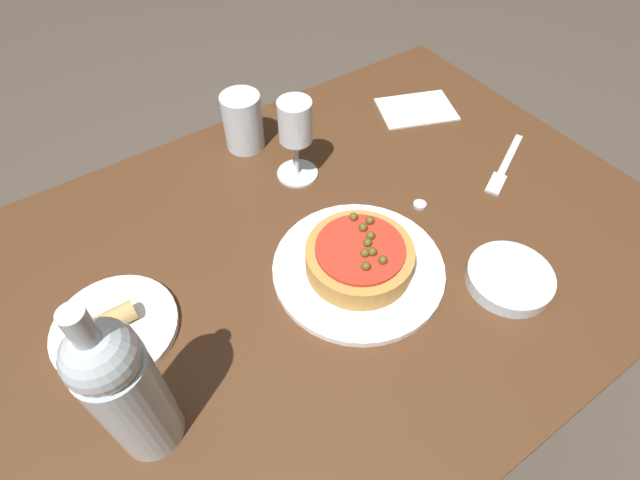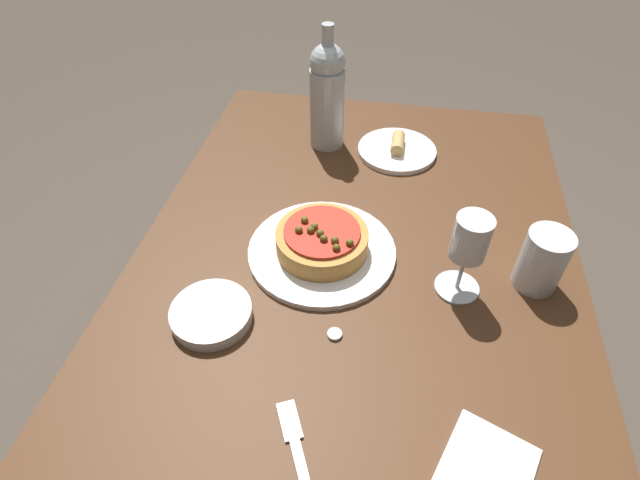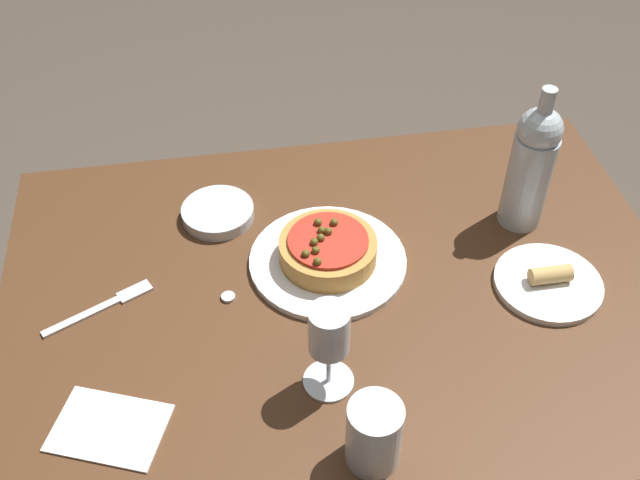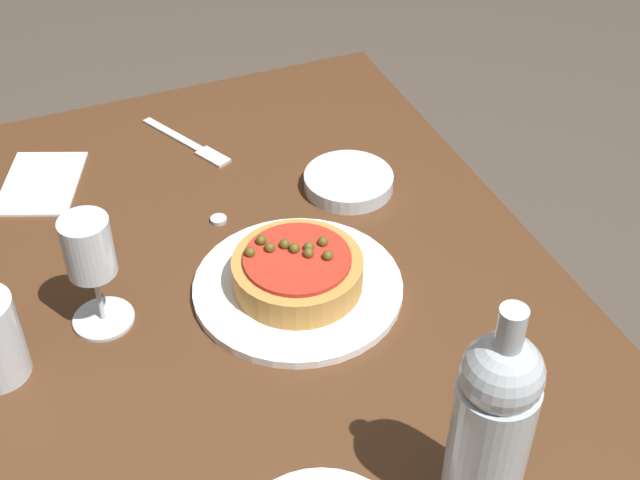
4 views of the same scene
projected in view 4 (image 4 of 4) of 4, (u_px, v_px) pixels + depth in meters
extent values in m
cube|color=#4C2D19|center=(257.00, 322.00, 1.16)|extent=(1.16, 0.83, 0.03)
cylinder|color=#4C2D19|center=(343.00, 230.00, 1.85)|extent=(0.06, 0.06, 0.67)
cylinder|color=white|center=(298.00, 287.00, 1.17)|extent=(0.28, 0.28, 0.01)
cylinder|color=#BC843D|center=(298.00, 272.00, 1.15)|extent=(0.17, 0.17, 0.04)
cylinder|color=#B72D1E|center=(297.00, 259.00, 1.14)|extent=(0.14, 0.14, 0.01)
sphere|color=brown|center=(261.00, 240.00, 1.15)|extent=(0.01, 0.01, 0.01)
sphere|color=brown|center=(250.00, 252.00, 1.14)|extent=(0.01, 0.01, 0.01)
sphere|color=brown|center=(270.00, 248.00, 1.14)|extent=(0.01, 0.01, 0.01)
sphere|color=brown|center=(309.00, 247.00, 1.14)|extent=(0.01, 0.01, 0.01)
sphere|color=brown|center=(309.00, 253.00, 1.14)|extent=(0.01, 0.01, 0.01)
sphere|color=brown|center=(329.00, 257.00, 1.13)|extent=(0.01, 0.01, 0.01)
sphere|color=brown|center=(294.00, 248.00, 1.14)|extent=(0.01, 0.01, 0.01)
sphere|color=brown|center=(323.00, 242.00, 1.15)|extent=(0.01, 0.01, 0.01)
sphere|color=brown|center=(285.00, 244.00, 1.15)|extent=(0.01, 0.01, 0.01)
cylinder|color=silver|center=(104.00, 319.00, 1.13)|extent=(0.08, 0.08, 0.00)
cylinder|color=silver|center=(99.00, 295.00, 1.10)|extent=(0.01, 0.01, 0.08)
cylinder|color=silver|center=(88.00, 247.00, 1.05)|extent=(0.06, 0.06, 0.08)
cylinder|color=#B2BCC1|center=(487.00, 450.00, 0.87)|extent=(0.08, 0.08, 0.19)
sphere|color=#B2BCC1|center=(502.00, 374.00, 0.80)|extent=(0.08, 0.08, 0.08)
cylinder|color=#B2BCC1|center=(510.00, 336.00, 0.76)|extent=(0.03, 0.03, 0.06)
cylinder|color=silver|center=(349.00, 182.00, 1.34)|extent=(0.13, 0.13, 0.02)
cube|color=silver|center=(173.00, 135.00, 1.45)|extent=(0.13, 0.07, 0.00)
cube|color=silver|center=(213.00, 157.00, 1.41)|extent=(0.06, 0.05, 0.00)
cube|color=white|center=(41.00, 183.00, 1.35)|extent=(0.19, 0.16, 0.00)
cylinder|color=#B7B7BC|center=(219.00, 220.00, 1.28)|extent=(0.02, 0.02, 0.01)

